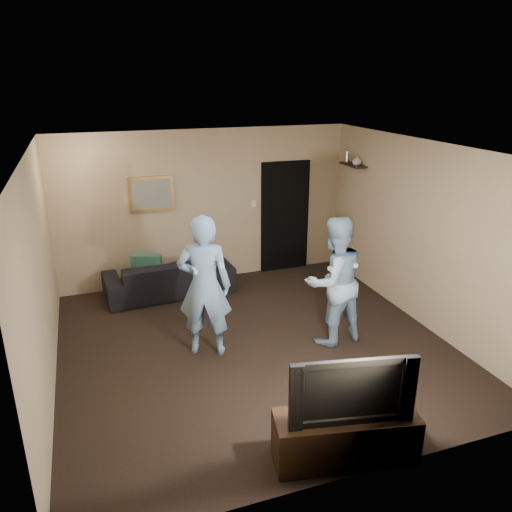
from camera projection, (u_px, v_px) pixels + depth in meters
name	position (u px, v px, depth m)	size (l,w,h in m)	color
ground	(254.00, 345.00, 6.71)	(5.00, 5.00, 0.00)	black
ceiling	(254.00, 149.00, 5.82)	(5.00, 5.00, 0.04)	silver
wall_back	(206.00, 207.00, 8.48)	(5.00, 0.04, 2.60)	tan
wall_front	(354.00, 352.00, 4.05)	(5.00, 0.04, 2.60)	tan
wall_left	(39.00, 279.00, 5.48)	(0.04, 5.00, 2.60)	tan
wall_right	(421.00, 234.00, 7.04)	(0.04, 5.00, 2.60)	tan
sofa	(169.00, 276.00, 8.18)	(2.07, 0.81, 0.60)	black
throw_pillow	(147.00, 269.00, 8.01)	(0.48, 0.15, 0.48)	#1A5043
painting_frame	(151.00, 194.00, 8.07)	(0.72, 0.05, 0.57)	olive
painting_canvas	(152.00, 194.00, 8.05)	(0.62, 0.01, 0.47)	slate
doorway	(285.00, 217.00, 9.01)	(0.90, 0.06, 2.00)	black
light_switch	(253.00, 203.00, 8.72)	(0.08, 0.02, 0.12)	silver
wall_shelf	(353.00, 165.00, 8.36)	(0.20, 0.60, 0.03)	black
shelf_vase	(357.00, 161.00, 8.24)	(0.15, 0.15, 0.15)	silver
shelf_figurine	(347.00, 157.00, 8.53)	(0.06, 0.06, 0.18)	#BABABF
tv_console	(345.00, 437.00, 4.63)	(1.33, 0.43, 0.47)	black
television	(349.00, 385.00, 4.44)	(1.14, 0.15, 0.66)	black
wii_player_left	(204.00, 286.00, 6.24)	(0.79, 0.66, 1.85)	#7BA7D6
wii_player_right	(334.00, 281.00, 6.52)	(0.93, 0.77, 1.75)	#8DB2CD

